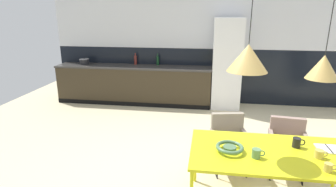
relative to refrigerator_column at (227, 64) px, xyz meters
The scene contains 19 objects.
ground_plane 3.22m from the refrigerator_column, 99.53° to the right, with size 9.67×9.67×0.00m, color beige.
back_wall_splashback_dark 0.72m from the refrigerator_column, 144.56° to the left, with size 7.44×0.12×1.33m, color black.
back_wall_panel_upper 1.15m from the refrigerator_column, 144.56° to the left, with size 7.44×0.12×1.33m, color silver.
kitchen_counter 2.28m from the refrigerator_column, behind, with size 3.76×0.63×0.92m.
refrigerator_column is the anchor object (origin of this frame).
dining_table 3.58m from the refrigerator_column, 84.87° to the right, with size 1.78×0.94×0.73m.
armchair_corner_seat 2.85m from the refrigerator_column, 75.64° to the right, with size 0.53×0.52×0.77m.
armchair_near_window 2.76m from the refrigerator_column, 91.93° to the right, with size 0.56×0.55×0.79m.
fruit_bowl 3.61m from the refrigerator_column, 92.43° to the right, with size 0.30×0.30×0.07m.
open_book 3.53m from the refrigerator_column, 74.86° to the right, with size 0.24×0.22×0.02m.
mug_white_ceramic 3.93m from the refrigerator_column, 79.18° to the right, with size 0.12×0.08×0.08m.
mug_dark_espresso 3.45m from the refrigerator_column, 80.20° to the right, with size 0.13×0.09×0.11m.
mug_wide_latte 3.69m from the refrigerator_column, 78.31° to the right, with size 0.13×0.09×0.09m.
mug_tall_blue 3.70m from the refrigerator_column, 88.29° to the right, with size 0.13×0.09×0.10m.
cooking_pot 3.47m from the refrigerator_column, behind, with size 0.23×0.23×0.16m.
bottle_oil_tall 1.66m from the refrigerator_column, behind, with size 0.07×0.07×0.28m.
bottle_wine_green 2.22m from the refrigerator_column, behind, with size 0.07×0.07×0.28m.
pendant_lamp_over_table_near 3.62m from the refrigerator_column, 90.59° to the right, with size 0.40×0.40×1.01m.
pendant_lamp_over_table_far 3.65m from the refrigerator_column, 79.20° to the right, with size 0.30×0.30×1.07m.
Camera 1 is at (0.09, -3.28, 2.16)m, focal length 29.18 mm.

